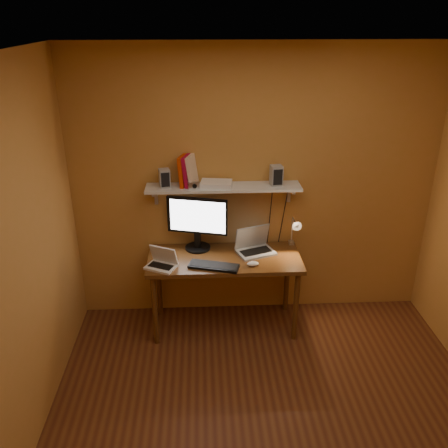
{
  "coord_description": "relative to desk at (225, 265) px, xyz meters",
  "views": [
    {
      "loc": [
        -0.49,
        -2.56,
        2.81
      ],
      "look_at": [
        -0.31,
        1.18,
        1.13
      ],
      "focal_mm": 38.0,
      "sensor_mm": 36.0,
      "label": 1
    }
  ],
  "objects": [
    {
      "name": "room",
      "position": [
        0.3,
        -1.28,
        0.64
      ],
      "size": [
        3.44,
        3.24,
        2.64
      ],
      "color": "brown",
      "rests_on": "ground"
    },
    {
      "name": "desk",
      "position": [
        0.0,
        0.0,
        0.0
      ],
      "size": [
        1.4,
        0.6,
        0.75
      ],
      "color": "brown",
      "rests_on": "ground"
    },
    {
      "name": "wall_shelf",
      "position": [
        0.0,
        0.19,
        0.69
      ],
      "size": [
        1.4,
        0.25,
        0.21
      ],
      "color": "silver",
      "rests_on": "room"
    },
    {
      "name": "monitor",
      "position": [
        -0.24,
        0.19,
        0.37
      ],
      "size": [
        0.56,
        0.29,
        0.51
      ],
      "rotation": [
        0.0,
        0.0,
        -0.25
      ],
      "color": "black",
      "rests_on": "desk"
    },
    {
      "name": "laptop",
      "position": [
        0.28,
        0.1,
        0.15
      ],
      "size": [
        0.4,
        0.34,
        0.25
      ],
      "rotation": [
        0.0,
        0.0,
        0.36
      ],
      "color": "#92949A",
      "rests_on": "desk"
    },
    {
      "name": "netbook",
      "position": [
        -0.56,
        -0.15,
        0.14
      ],
      "size": [
        0.31,
        0.28,
        0.19
      ],
      "rotation": [
        0.0,
        0.0,
        -0.46
      ],
      "color": "white",
      "rests_on": "desk"
    },
    {
      "name": "keyboard",
      "position": [
        -0.1,
        -0.18,
        0.1
      ],
      "size": [
        0.47,
        0.26,
        0.02
      ],
      "primitive_type": "cube",
      "rotation": [
        0.0,
        0.0,
        -0.28
      ],
      "color": "black",
      "rests_on": "desk"
    },
    {
      "name": "mouse",
      "position": [
        0.24,
        -0.17,
        0.1
      ],
      "size": [
        0.11,
        0.08,
        0.04
      ],
      "primitive_type": "ellipsoid",
      "rotation": [
        0.0,
        0.0,
        0.09
      ],
      "color": "white",
      "rests_on": "desk"
    },
    {
      "name": "desk_lamp",
      "position": [
        0.66,
        0.13,
        0.29
      ],
      "size": [
        0.09,
        0.23,
        0.38
      ],
      "color": "silver",
      "rests_on": "desk"
    },
    {
      "name": "speaker_left",
      "position": [
        -0.52,
        0.19,
        0.79
      ],
      "size": [
        0.11,
        0.11,
        0.17
      ],
      "primitive_type": "cube",
      "rotation": [
        0.0,
        0.0,
        0.23
      ],
      "color": "#92949A",
      "rests_on": "wall_shelf"
    },
    {
      "name": "speaker_right",
      "position": [
        0.47,
        0.19,
        0.8
      ],
      "size": [
        0.11,
        0.11,
        0.18
      ],
      "primitive_type": "cube",
      "rotation": [
        0.0,
        0.0,
        0.14
      ],
      "color": "#92949A",
      "rests_on": "wall_shelf"
    },
    {
      "name": "books",
      "position": [
        -0.32,
        0.22,
        0.85
      ],
      "size": [
        0.19,
        0.2,
        0.28
      ],
      "color": "#BE3005",
      "rests_on": "wall_shelf"
    },
    {
      "name": "shelf_camera",
      "position": [
        -0.26,
        0.13,
        0.74
      ],
      "size": [
        0.11,
        0.06,
        0.06
      ],
      "color": "silver",
      "rests_on": "wall_shelf"
    },
    {
      "name": "router",
      "position": [
        -0.07,
        0.19,
        0.73
      ],
      "size": [
        0.3,
        0.22,
        0.05
      ],
      "primitive_type": "cube",
      "rotation": [
        0.0,
        0.0,
        -0.14
      ],
      "color": "white",
      "rests_on": "wall_shelf"
    }
  ]
}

